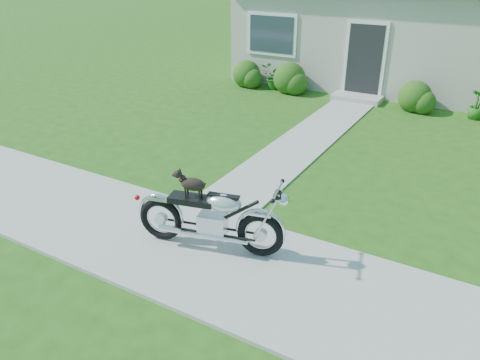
# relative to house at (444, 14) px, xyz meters

# --- Properties ---
(ground) EXTENTS (80.00, 80.00, 0.00)m
(ground) POSITION_rel_house_xyz_m (0.00, -11.99, -2.16)
(ground) COLOR #235114
(ground) RESTS_ON ground
(sidewalk) EXTENTS (24.00, 2.20, 0.04)m
(sidewalk) POSITION_rel_house_xyz_m (0.00, -11.99, -2.14)
(sidewalk) COLOR #9E9B93
(sidewalk) RESTS_ON ground
(walkway) EXTENTS (1.20, 8.00, 0.03)m
(walkway) POSITION_rel_house_xyz_m (-1.50, -6.99, -2.14)
(walkway) COLOR #9E9B93
(walkway) RESTS_ON ground
(house) EXTENTS (12.60, 7.03, 4.50)m
(house) POSITION_rel_house_xyz_m (0.00, 0.00, 0.00)
(house) COLOR #B6B1A4
(house) RESTS_ON ground
(shrub_row) EXTENTS (11.10, 1.11, 1.11)m
(shrub_row) POSITION_rel_house_xyz_m (0.48, -3.49, -1.74)
(shrub_row) COLOR #274F15
(shrub_row) RESTS_ON ground
(potted_plant_left) EXTENTS (0.85, 0.89, 0.76)m
(potted_plant_left) POSITION_rel_house_xyz_m (-4.20, -3.44, -1.78)
(potted_plant_left) COLOR #1B5A18
(potted_plant_left) RESTS_ON ground
(potted_plant_right) EXTENTS (0.60, 0.60, 0.77)m
(potted_plant_right) POSITION_rel_house_xyz_m (1.66, -3.44, -1.77)
(potted_plant_right) COLOR #27691C
(potted_plant_right) RESTS_ON ground
(motorcycle_with_dog) EXTENTS (2.19, 0.83, 1.16)m
(motorcycle_with_dog) POSITION_rel_house_xyz_m (-0.97, -11.86, -1.61)
(motorcycle_with_dog) COLOR black
(motorcycle_with_dog) RESTS_ON sidewalk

